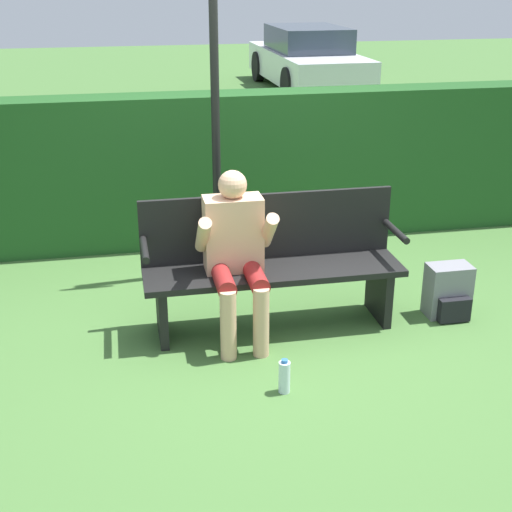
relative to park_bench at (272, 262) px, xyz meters
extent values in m
plane|color=#426B33|center=(0.00, -0.07, -0.49)|extent=(40.00, 40.00, 0.00)
cube|color=#1E4C1E|center=(0.00, 1.80, 0.22)|extent=(12.00, 0.41, 1.41)
cube|color=black|center=(0.00, -0.07, -0.04)|extent=(1.87, 0.47, 0.05)
cube|color=black|center=(0.00, 0.14, 0.23)|extent=(1.87, 0.04, 0.49)
cube|color=black|center=(-0.81, -0.07, -0.28)|extent=(0.06, 0.43, 0.42)
cube|color=black|center=(0.81, -0.07, -0.28)|extent=(0.06, 0.43, 0.42)
cylinder|color=black|center=(-0.91, -0.07, 0.20)|extent=(0.05, 0.43, 0.05)
cylinder|color=black|center=(0.91, -0.07, 0.20)|extent=(0.05, 0.43, 0.05)
cube|color=#DBA884|center=(-0.28, -0.03, 0.25)|extent=(0.41, 0.22, 0.54)
sphere|color=#DBA884|center=(-0.28, -0.03, 0.61)|extent=(0.20, 0.20, 0.20)
cylinder|color=maroon|center=(-0.40, -0.24, 0.01)|extent=(0.13, 0.44, 0.13)
cylinder|color=maroon|center=(-0.17, -0.24, 0.01)|extent=(0.13, 0.44, 0.13)
cylinder|color=#DBA884|center=(-0.40, -0.46, -0.24)|extent=(0.11, 0.11, 0.50)
cylinder|color=#DBA884|center=(-0.17, -0.46, -0.24)|extent=(0.11, 0.11, 0.50)
cylinder|color=#DBA884|center=(-0.51, -0.16, 0.30)|extent=(0.09, 0.33, 0.33)
cylinder|color=#DBA884|center=(-0.06, -0.16, 0.30)|extent=(0.09, 0.33, 0.33)
cube|color=slate|center=(1.34, -0.13, -0.29)|extent=(0.32, 0.20, 0.40)
cube|color=black|center=(1.34, -0.27, -0.39)|extent=(0.24, 0.07, 0.18)
cylinder|color=silver|center=(-0.12, -0.94, -0.38)|extent=(0.07, 0.07, 0.21)
cylinder|color=#2D66B2|center=(-0.12, -0.94, -0.27)|extent=(0.04, 0.04, 0.02)
cylinder|color=black|center=(-0.24, 1.04, 0.89)|extent=(0.07, 0.07, 2.77)
cube|color=silver|center=(3.05, 10.36, 0.01)|extent=(1.69, 4.38, 0.61)
cube|color=#333D4C|center=(3.05, 10.36, 0.56)|extent=(1.45, 2.12, 0.49)
cylinder|color=black|center=(2.26, 11.70, -0.16)|extent=(0.19, 0.66, 0.66)
cylinder|color=black|center=(3.78, 11.73, -0.16)|extent=(0.19, 0.66, 0.66)
cylinder|color=black|center=(2.32, 9.00, -0.16)|extent=(0.19, 0.66, 0.66)
cylinder|color=black|center=(3.84, 9.03, -0.16)|extent=(0.19, 0.66, 0.66)
camera|label=1|loc=(-1.04, -4.66, 2.00)|focal=50.00mm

